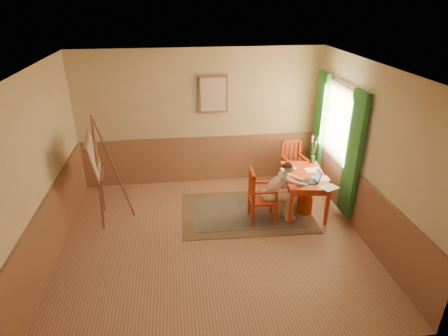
{
  "coord_description": "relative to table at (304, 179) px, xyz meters",
  "views": [
    {
      "loc": [
        -0.51,
        -5.09,
        3.73
      ],
      "look_at": [
        0.25,
        0.55,
        1.05
      ],
      "focal_mm": 29.91,
      "sensor_mm": 36.0,
      "label": 1
    }
  ],
  "objects": [
    {
      "name": "wastebasket",
      "position": [
        0.0,
        -0.15,
        -0.48
      ],
      "size": [
        0.34,
        0.34,
        0.31
      ],
      "primitive_type": "cylinder",
      "rotation": [
        0.0,
        0.0,
        0.21
      ],
      "color": "#BB3C14",
      "rests_on": "room"
    },
    {
      "name": "room",
      "position": [
        -1.77,
        -0.78,
        0.77
      ],
      "size": [
        5.04,
        4.54,
        2.84
      ],
      "color": "tan",
      "rests_on": "ground"
    },
    {
      "name": "chair_left",
      "position": [
        -0.89,
        -0.29,
        -0.13
      ],
      "size": [
        0.47,
        0.46,
        0.99
      ],
      "color": "#CB421D",
      "rests_on": "room"
    },
    {
      "name": "wall_portrait",
      "position": [
        -1.52,
        1.43,
        1.27
      ],
      "size": [
        0.6,
        0.05,
        0.76
      ],
      "color": "#8C6246",
      "rests_on": "room"
    },
    {
      "name": "vase",
      "position": [
        0.32,
        0.5,
        0.33
      ],
      "size": [
        0.24,
        0.26,
        0.53
      ],
      "color": "#3F724C",
      "rests_on": "table"
    },
    {
      "name": "table",
      "position": [
        0.0,
        0.0,
        0.0
      ],
      "size": [
        0.87,
        1.28,
        0.72
      ],
      "color": "#CB421D",
      "rests_on": "room"
    },
    {
      "name": "chair_back",
      "position": [
        0.07,
        0.87,
        -0.13
      ],
      "size": [
        0.51,
        0.53,
        1.0
      ],
      "color": "#CB421D",
      "rests_on": "room"
    },
    {
      "name": "papers",
      "position": [
        0.12,
        -0.08,
        0.09
      ],
      "size": [
        0.82,
        1.14,
        0.0
      ],
      "color": "white",
      "rests_on": "table"
    },
    {
      "name": "easel",
      "position": [
        -3.66,
        0.11,
        0.54
      ],
      "size": [
        0.7,
        0.88,
        1.97
      ],
      "color": "brown",
      "rests_on": "room"
    },
    {
      "name": "rug",
      "position": [
        -1.07,
        -0.01,
        -0.62
      ],
      "size": [
        2.46,
        1.7,
        0.02
      ],
      "color": "#8C7251",
      "rests_on": "room"
    },
    {
      "name": "window",
      "position": [
        0.65,
        0.32,
        0.71
      ],
      "size": [
        0.12,
        2.01,
        2.2
      ],
      "color": "white",
      "rests_on": "room"
    },
    {
      "name": "laptop",
      "position": [
        0.02,
        -0.3,
        0.13
      ],
      "size": [
        0.35,
        0.22,
        0.21
      ],
      "color": "#1E2338",
      "rests_on": "table"
    },
    {
      "name": "wainscot",
      "position": [
        -1.77,
        0.02,
        -0.13
      ],
      "size": [
        5.0,
        4.5,
        1.0
      ],
      "color": "#A97555",
      "rests_on": "room"
    },
    {
      "name": "figure",
      "position": [
        -0.56,
        -0.29,
        -0.01
      ],
      "size": [
        0.84,
        0.36,
        1.13
      ],
      "color": "beige",
      "rests_on": "room"
    }
  ]
}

